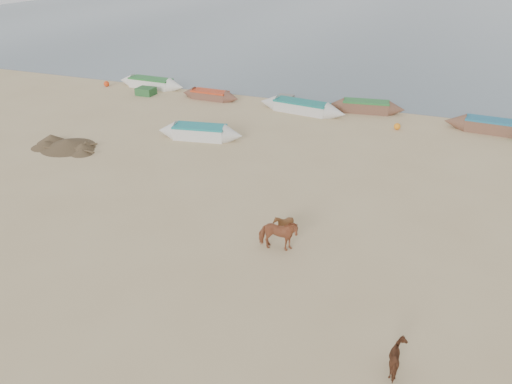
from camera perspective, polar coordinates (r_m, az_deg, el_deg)
ground at (r=20.33m, az=-4.18°, el=-7.24°), size 140.00×140.00×0.00m
sea at (r=98.06m, az=17.98°, el=18.84°), size 160.00×160.00×0.00m
cow_adult at (r=20.27m, az=2.54°, el=-4.92°), size 1.77×1.01×1.41m
calf_front at (r=21.55m, az=3.16°, el=-3.66°), size 0.92×0.85×0.90m
calf_right at (r=15.81m, az=16.07°, el=-17.92°), size 1.19×1.24×0.96m
near_canoe at (r=32.29m, az=-6.43°, el=6.81°), size 5.74×2.29×0.88m
debris_pile at (r=32.86m, az=-20.74°, el=5.22°), size 3.94×3.94×0.52m
waterline_canoes at (r=37.29m, az=16.28°, el=8.61°), size 49.76×4.21×0.90m
beach_clutter at (r=37.10m, az=14.59°, el=8.52°), size 43.76×4.16×0.64m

